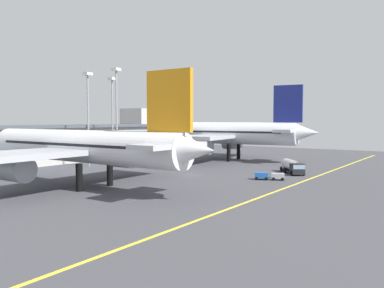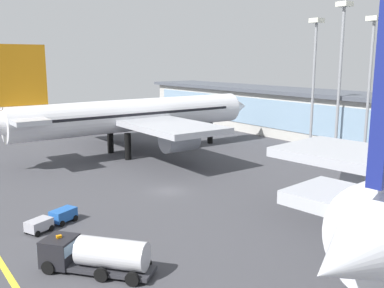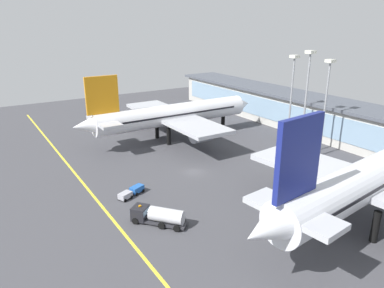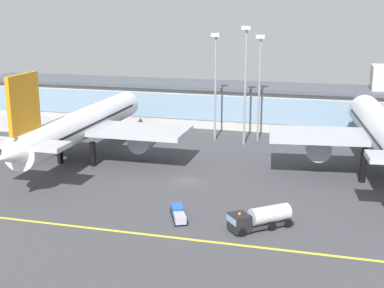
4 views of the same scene
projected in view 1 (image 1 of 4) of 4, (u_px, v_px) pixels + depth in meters
name	position (u px, v px, depth m)	size (l,w,h in m)	color
ground_plane	(191.00, 175.00, 83.13)	(182.56, 182.56, 0.00)	#424247
taxiway_centreline_stripe	(293.00, 185.00, 70.58)	(146.05, 0.50, 0.01)	yellow
terminal_building	(63.00, 141.00, 110.22)	(133.40, 14.00, 15.37)	beige
airliner_near_left	(82.00, 147.00, 68.55)	(40.21, 53.07, 18.70)	black
airliner_near_right	(224.00, 134.00, 114.90)	(39.52, 53.17, 20.70)	black
fuel_tanker_truck	(293.00, 167.00, 85.55)	(8.53, 7.61, 2.90)	black
baggage_tug_near	(269.00, 176.00, 76.66)	(3.73, 5.73, 1.40)	black
apron_light_mast_west	(112.00, 107.00, 106.00)	(1.80, 1.80, 22.72)	gray
apron_light_mast_centre	(88.00, 105.00, 97.65)	(1.80, 1.80, 23.03)	gray
apron_light_mast_east	(117.00, 102.00, 101.71)	(1.80, 1.80, 24.65)	gray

